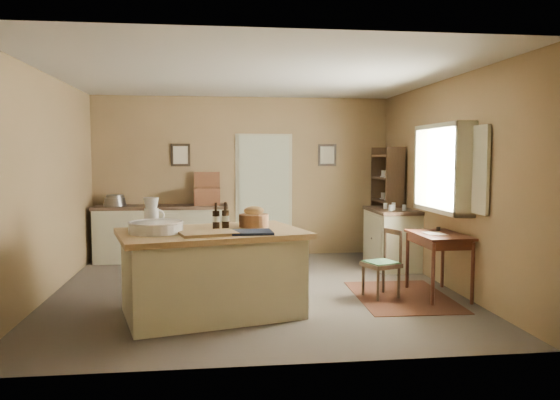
{
  "coord_description": "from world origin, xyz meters",
  "views": [
    {
      "loc": [
        -0.51,
        -6.8,
        1.71
      ],
      "look_at": [
        0.32,
        0.01,
        1.15
      ],
      "focal_mm": 35.0,
      "sensor_mm": 36.0,
      "label": 1
    }
  ],
  "objects_px": {
    "desk_chair": "(381,265)",
    "right_cabinet": "(392,237)",
    "sideboard": "(163,231)",
    "shelving_unit": "(390,204)",
    "work_island": "(211,270)",
    "writing_desk": "(439,242)"
  },
  "relations": [
    {
      "from": "writing_desk",
      "to": "shelving_unit",
      "type": "distance_m",
      "value": 2.34
    },
    {
      "from": "work_island",
      "to": "shelving_unit",
      "type": "xyz_separation_m",
      "value": [
        2.89,
        2.77,
        0.44
      ]
    },
    {
      "from": "desk_chair",
      "to": "shelving_unit",
      "type": "bearing_deg",
      "value": 50.53
    },
    {
      "from": "work_island",
      "to": "shelving_unit",
      "type": "distance_m",
      "value": 4.03
    },
    {
      "from": "work_island",
      "to": "writing_desk",
      "type": "height_order",
      "value": "work_island"
    },
    {
      "from": "sideboard",
      "to": "desk_chair",
      "type": "relative_size",
      "value": 2.68
    },
    {
      "from": "sideboard",
      "to": "writing_desk",
      "type": "xyz_separation_m",
      "value": [
        3.54,
        -2.73,
        0.19
      ]
    },
    {
      "from": "desk_chair",
      "to": "shelving_unit",
      "type": "distance_m",
      "value": 2.52
    },
    {
      "from": "writing_desk",
      "to": "shelving_unit",
      "type": "relative_size",
      "value": 0.49
    },
    {
      "from": "desk_chair",
      "to": "right_cabinet",
      "type": "xyz_separation_m",
      "value": [
        0.71,
        1.74,
        0.06
      ]
    },
    {
      "from": "writing_desk",
      "to": "shelving_unit",
      "type": "bearing_deg",
      "value": 86.32
    },
    {
      "from": "shelving_unit",
      "to": "desk_chair",
      "type": "bearing_deg",
      "value": -110.49
    },
    {
      "from": "work_island",
      "to": "desk_chair",
      "type": "xyz_separation_m",
      "value": [
        2.03,
        0.46,
        -0.08
      ]
    },
    {
      "from": "writing_desk",
      "to": "desk_chair",
      "type": "distance_m",
      "value": 0.76
    },
    {
      "from": "sideboard",
      "to": "shelving_unit",
      "type": "xyz_separation_m",
      "value": [
        3.69,
        -0.41,
        0.44
      ]
    },
    {
      "from": "sideboard",
      "to": "desk_chair",
      "type": "height_order",
      "value": "sideboard"
    },
    {
      "from": "writing_desk",
      "to": "right_cabinet",
      "type": "relative_size",
      "value": 0.82
    },
    {
      "from": "writing_desk",
      "to": "desk_chair",
      "type": "xyz_separation_m",
      "value": [
        -0.71,
        0.01,
        -0.27
      ]
    },
    {
      "from": "desk_chair",
      "to": "shelving_unit",
      "type": "relative_size",
      "value": 0.43
    },
    {
      "from": "right_cabinet",
      "to": "shelving_unit",
      "type": "xyz_separation_m",
      "value": [
        0.15,
        0.57,
        0.47
      ]
    },
    {
      "from": "work_island",
      "to": "writing_desk",
      "type": "xyz_separation_m",
      "value": [
        2.75,
        0.45,
        0.19
      ]
    },
    {
      "from": "right_cabinet",
      "to": "shelving_unit",
      "type": "distance_m",
      "value": 0.75
    }
  ]
}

